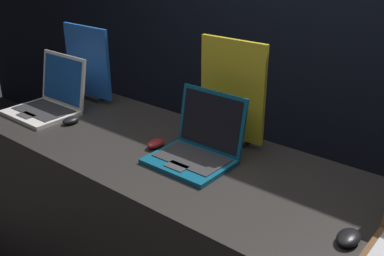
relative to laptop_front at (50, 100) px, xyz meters
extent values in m
cube|color=black|center=(0.95, 1.29, 0.38)|extent=(8.00, 0.05, 2.80)
cube|color=#282623|center=(0.95, 0.04, -0.54)|extent=(2.37, 0.75, 0.95)
cube|color=silver|center=(0.00, -0.06, -0.06)|extent=(0.36, 0.28, 0.02)
cube|color=#2D2D30|center=(0.00, -0.04, -0.05)|extent=(0.31, 0.19, 0.00)
cube|color=#3F3F42|center=(0.00, -0.15, -0.05)|extent=(0.10, 0.06, 0.00)
cube|color=silver|center=(0.00, 0.10, 0.09)|extent=(0.36, 0.07, 0.27)
cube|color=#194C99|center=(0.00, 0.09, 0.09)|extent=(0.32, 0.05, 0.24)
ellipsoid|color=black|center=(0.23, -0.04, -0.05)|extent=(0.06, 0.10, 0.03)
cube|color=black|center=(0.00, 0.27, -0.06)|extent=(0.20, 0.07, 0.02)
cube|color=#1E59B2|center=(0.00, 0.27, 0.16)|extent=(0.36, 0.02, 0.40)
cube|color=#0F5170|center=(0.97, 0.01, -0.06)|extent=(0.33, 0.26, 0.02)
cube|color=#2D2D30|center=(0.97, 0.03, -0.05)|extent=(0.29, 0.18, 0.00)
cube|color=#3F3F42|center=(0.97, -0.07, -0.05)|extent=(0.09, 0.06, 0.00)
cube|color=#0F5170|center=(0.97, 0.16, 0.08)|extent=(0.33, 0.06, 0.26)
cube|color=black|center=(0.97, 0.15, 0.08)|extent=(0.30, 0.04, 0.23)
ellipsoid|color=maroon|center=(0.75, 0.03, -0.05)|extent=(0.06, 0.09, 0.04)
cube|color=black|center=(0.97, 0.31, -0.06)|extent=(0.18, 0.07, 0.02)
cube|color=gold|center=(0.97, 0.31, 0.18)|extent=(0.33, 0.02, 0.45)
ellipsoid|color=black|center=(1.68, -0.08, -0.05)|extent=(0.07, 0.10, 0.03)
camera|label=1|loc=(2.03, -1.27, 0.82)|focal=42.00mm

